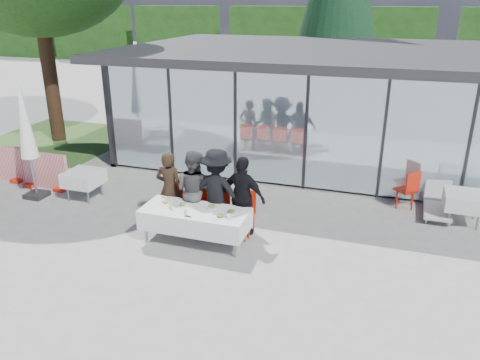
{
  "coord_description": "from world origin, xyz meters",
  "views": [
    {
      "loc": [
        3.11,
        -7.74,
        4.85
      ],
      "look_at": [
        0.15,
        1.2,
        1.21
      ],
      "focal_mm": 35.0,
      "sensor_mm": 36.0,
      "label": 1
    }
  ],
  "objects_px": {
    "dining_table": "(195,219)",
    "juice_bottle": "(171,206)",
    "diner_chair_c": "(219,206)",
    "diner_d": "(243,197)",
    "plate_extra": "(220,216)",
    "lounger": "(437,203)",
    "folded_eyeglasses": "(188,216)",
    "spare_table_right": "(464,201)",
    "plate_a": "(165,202)",
    "diner_a": "(170,189)",
    "market_umbrella": "(25,127)",
    "diner_chair_d": "(245,210)",
    "plate_c": "(212,206)",
    "spare_table_left": "(84,178)",
    "diner_c": "(217,191)",
    "plate_b": "(183,205)",
    "spare_chair_b": "(409,188)",
    "diner_chair_b": "(197,203)",
    "diner_b": "(194,190)",
    "plate_d": "(231,212)",
    "diner_chair_a": "(173,200)"
  },
  "relations": [
    {
      "from": "dining_table",
      "to": "diner_c",
      "type": "relative_size",
      "value": 1.18
    },
    {
      "from": "dining_table",
      "to": "plate_a",
      "type": "xyz_separation_m",
      "value": [
        -0.74,
        0.1,
        0.24
      ]
    },
    {
      "from": "diner_chair_c",
      "to": "diner_d",
      "type": "height_order",
      "value": "diner_d"
    },
    {
      "from": "juice_bottle",
      "to": "diner_chair_c",
      "type": "bearing_deg",
      "value": 48.44
    },
    {
      "from": "diner_chair_a",
      "to": "spare_table_right",
      "type": "xyz_separation_m",
      "value": [
        6.36,
        2.03,
        0.02
      ]
    },
    {
      "from": "diner_c",
      "to": "juice_bottle",
      "type": "distance_m",
      "value": 1.06
    },
    {
      "from": "dining_table",
      "to": "diner_chair_c",
      "type": "relative_size",
      "value": 2.32
    },
    {
      "from": "diner_a",
      "to": "spare_table_left",
      "type": "bearing_deg",
      "value": -15.4
    },
    {
      "from": "diner_c",
      "to": "spare_table_left",
      "type": "bearing_deg",
      "value": -7.8
    },
    {
      "from": "dining_table",
      "to": "spare_table_left",
      "type": "xyz_separation_m",
      "value": [
        -3.67,
        1.27,
        0.02
      ]
    },
    {
      "from": "juice_bottle",
      "to": "folded_eyeglasses",
      "type": "xyz_separation_m",
      "value": [
        0.5,
        -0.25,
        -0.06
      ]
    },
    {
      "from": "market_umbrella",
      "to": "diner_chair_d",
      "type": "bearing_deg",
      "value": -1.68
    },
    {
      "from": "lounger",
      "to": "spare_table_right",
      "type": "bearing_deg",
      "value": -37.2
    },
    {
      "from": "dining_table",
      "to": "plate_extra",
      "type": "xyz_separation_m",
      "value": [
        0.63,
        -0.18,
        0.24
      ]
    },
    {
      "from": "dining_table",
      "to": "juice_bottle",
      "type": "distance_m",
      "value": 0.59
    },
    {
      "from": "plate_d",
      "to": "folded_eyeglasses",
      "type": "distance_m",
      "value": 0.9
    },
    {
      "from": "plate_a",
      "to": "plate_b",
      "type": "relative_size",
      "value": 1.0
    },
    {
      "from": "market_umbrella",
      "to": "plate_a",
      "type": "bearing_deg",
      "value": -11.02
    },
    {
      "from": "dining_table",
      "to": "market_umbrella",
      "type": "distance_m",
      "value": 5.2
    },
    {
      "from": "plate_b",
      "to": "spare_chair_b",
      "type": "xyz_separation_m",
      "value": [
        4.6,
        3.14,
        -0.24
      ]
    },
    {
      "from": "plate_b",
      "to": "plate_d",
      "type": "relative_size",
      "value": 1.0
    },
    {
      "from": "plate_d",
      "to": "spare_table_left",
      "type": "height_order",
      "value": "plate_d"
    },
    {
      "from": "diner_chair_c",
      "to": "spare_table_right",
      "type": "xyz_separation_m",
      "value": [
        5.22,
        2.03,
        0.02
      ]
    },
    {
      "from": "diner_chair_a",
      "to": "juice_bottle",
      "type": "distance_m",
      "value": 0.98
    },
    {
      "from": "folded_eyeglasses",
      "to": "spare_table_right",
      "type": "xyz_separation_m",
      "value": [
        5.48,
        3.13,
        -0.2
      ]
    },
    {
      "from": "diner_b",
      "to": "plate_c",
      "type": "xyz_separation_m",
      "value": [
        0.59,
        -0.39,
        -0.14
      ]
    },
    {
      "from": "plate_extra",
      "to": "folded_eyeglasses",
      "type": "distance_m",
      "value": 0.66
    },
    {
      "from": "plate_c",
      "to": "folded_eyeglasses",
      "type": "relative_size",
      "value": 1.95
    },
    {
      "from": "folded_eyeglasses",
      "to": "spare_table_right",
      "type": "bearing_deg",
      "value": 29.77
    },
    {
      "from": "diner_chair_d",
      "to": "spare_table_left",
      "type": "bearing_deg",
      "value": 173.48
    },
    {
      "from": "spare_table_left",
      "to": "spare_table_right",
      "type": "bearing_deg",
      "value": 9.4
    },
    {
      "from": "diner_chair_c",
      "to": "folded_eyeglasses",
      "type": "bearing_deg",
      "value": -103.29
    },
    {
      "from": "dining_table",
      "to": "diner_chair_a",
      "type": "distance_m",
      "value": 1.16
    },
    {
      "from": "diner_c",
      "to": "spare_table_left",
      "type": "distance_m",
      "value": 4.0
    },
    {
      "from": "dining_table",
      "to": "spare_chair_b",
      "type": "height_order",
      "value": "spare_chair_b"
    },
    {
      "from": "diner_b",
      "to": "lounger",
      "type": "xyz_separation_m",
      "value": [
        5.26,
        2.54,
        -0.66
      ]
    },
    {
      "from": "dining_table",
      "to": "spare_table_right",
      "type": "height_order",
      "value": "dining_table"
    },
    {
      "from": "dining_table",
      "to": "diner_chair_c",
      "type": "height_order",
      "value": "diner_chair_c"
    },
    {
      "from": "juice_bottle",
      "to": "diner_d",
      "type": "bearing_deg",
      "value": 28.18
    },
    {
      "from": "plate_a",
      "to": "diner_a",
      "type": "bearing_deg",
      "value": 105.81
    },
    {
      "from": "diner_chair_d",
      "to": "market_umbrella",
      "type": "distance_m",
      "value": 5.95
    },
    {
      "from": "plate_extra",
      "to": "diner_c",
      "type": "bearing_deg",
      "value": 115.04
    },
    {
      "from": "spare_table_right",
      "to": "spare_chair_b",
      "type": "xyz_separation_m",
      "value": [
        -1.19,
        0.46,
        -0.02
      ]
    },
    {
      "from": "diner_chair_d",
      "to": "folded_eyeglasses",
      "type": "height_order",
      "value": "diner_chair_d"
    },
    {
      "from": "diner_chair_b",
      "to": "spare_table_left",
      "type": "bearing_deg",
      "value": 171.3
    },
    {
      "from": "plate_extra",
      "to": "lounger",
      "type": "xyz_separation_m",
      "value": [
        4.34,
        3.34,
        -0.52
      ]
    },
    {
      "from": "diner_d",
      "to": "plate_c",
      "type": "xyz_separation_m",
      "value": [
        -0.56,
        -0.39,
        -0.12
      ]
    },
    {
      "from": "spare_table_left",
      "to": "lounger",
      "type": "xyz_separation_m",
      "value": [
        8.64,
        1.9,
        -0.3
      ]
    },
    {
      "from": "lounger",
      "to": "plate_a",
      "type": "bearing_deg",
      "value": -151.77
    },
    {
      "from": "folded_eyeglasses",
      "to": "dining_table",
      "type": "bearing_deg",
      "value": 89.46
    }
  ]
}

